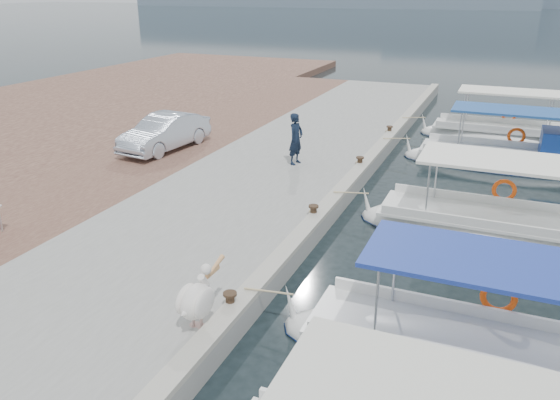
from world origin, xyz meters
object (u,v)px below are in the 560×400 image
object	(u,v)px
fishing_caique_b	(472,363)
fishing_caique_e	(499,137)
fishing_caique_c	(487,231)
pelican	(197,299)
parked_car	(165,132)
fisherman	(296,139)
fishing_caique_d	(507,163)

from	to	relation	value
fishing_caique_b	fishing_caique_e	bearing A→B (deg)	90.55
fishing_caique_c	pelican	size ratio (longest dim) A/B	4.96
fishing_caique_e	parked_car	bearing A→B (deg)	-144.77
fisherman	pelican	bearing A→B (deg)	-156.86
fishing_caique_c	fishing_caique_d	size ratio (longest dim) A/B	0.93
fishing_caique_c	fishing_caique_d	distance (m)	6.83
fishing_caique_e	fisherman	xyz separation A→B (m)	(-6.64, -8.31, 1.29)
fisherman	parked_car	xyz separation A→B (m)	(-5.40, -0.19, -0.24)
fishing_caique_c	pelican	distance (m)	8.96
fisherman	parked_car	world-z (taller)	fisherman
fishing_caique_c	fishing_caique_d	bearing A→B (deg)	86.93
fishing_caique_c	fishing_caique_e	distance (m)	10.97
fishing_caique_d	pelican	world-z (taller)	fishing_caique_d
fishing_caique_b	fishing_caique_d	world-z (taller)	same
parked_car	fishing_caique_c	bearing A→B (deg)	-5.04
pelican	parked_car	xyz separation A→B (m)	(-7.36, 9.98, 0.10)
fishing_caique_b	fisherman	distance (m)	11.22
pelican	fisherman	xyz separation A→B (m)	(-1.96, 10.17, 0.33)
fishing_caique_d	fishing_caique_b	bearing A→B (deg)	-91.28
fishing_caique_e	pelican	bearing A→B (deg)	-104.22
fishing_caique_c	parked_car	world-z (taller)	fishing_caique_c
fishing_caique_d	pelican	distance (m)	15.26
fishing_caique_e	fisherman	size ratio (longest dim) A/B	3.81
fishing_caique_c	fisherman	size ratio (longest dim) A/B	3.91
pelican	parked_car	distance (m)	12.40
fishing_caique_e	parked_car	distance (m)	14.78
fishing_caique_c	fishing_caique_e	world-z (taller)	same
fishing_caique_b	fishing_caique_c	world-z (taller)	same
fishing_caique_e	fishing_caique_b	bearing A→B (deg)	-89.45
fishing_caique_b	pelican	size ratio (longest dim) A/B	5.07
pelican	fishing_caique_d	bearing A→B (deg)	70.28
pelican	parked_car	size ratio (longest dim) A/B	0.35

